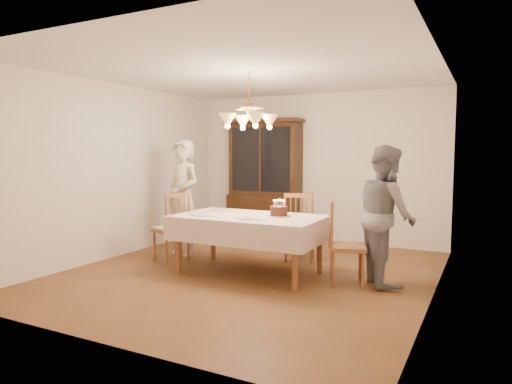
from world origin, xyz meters
The scene contains 14 objects.
ground centered at (0.00, 0.00, 0.00)m, with size 5.00×5.00×0.00m, color brown.
room_shell centered at (0.00, 0.00, 1.58)m, with size 5.00×5.00×5.00m.
dining_table centered at (0.00, 0.00, 0.68)m, with size 1.90×1.10×0.76m.
china_hutch centered at (-0.88, 2.25, 1.04)m, with size 1.38×0.54×2.16m.
chair_far_side centered at (0.32, 0.97, 0.44)m, with size 0.54×0.52×1.00m.
chair_left_end centered at (-1.32, 0.09, 0.45)m, with size 0.55×0.56×1.00m.
chair_right_end centered at (1.26, 0.09, 0.44)m, with size 0.54×0.56×1.00m.
elderly_woman centered at (-1.41, 0.50, 0.89)m, with size 0.65×0.42×1.77m, color beige.
adult_in_grey centered at (1.67, 0.34, 0.83)m, with size 0.81×0.63×1.67m, color slate.
birthday_cake centered at (0.38, 0.10, 0.82)m, with size 0.30×0.30×0.22m.
place_setting_near_left centered at (-0.54, -0.26, 0.77)m, with size 0.42×0.27×0.02m.
place_setting_near_right centered at (0.16, -0.28, 0.77)m, with size 0.38×0.24×0.02m.
place_setting_far_left centered at (-0.58, 0.28, 0.77)m, with size 0.38×0.24×0.02m.
chandelier centered at (0.00, 0.00, 1.98)m, with size 0.62×0.62×0.73m.
Camera 1 is at (2.76, -5.16, 1.58)m, focal length 32.00 mm.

